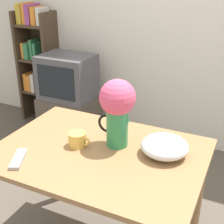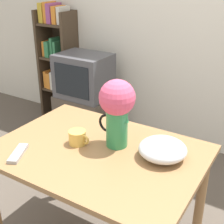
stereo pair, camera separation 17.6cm
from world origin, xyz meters
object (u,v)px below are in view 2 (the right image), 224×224
Objects in this scene: coffee_mug at (78,138)px; white_bowl at (163,149)px; flower_vase at (117,106)px; tv_set at (84,76)px.

white_bowl reaches higher than coffee_mug.
flower_vase reaches higher than coffee_mug.
coffee_mug is 0.50m from white_bowl.
tv_set is at bearing 133.32° from flower_vase.
white_bowl is at bearing 14.23° from coffee_mug.
white_bowl is at bearing 2.97° from flower_vase.
white_bowl is 1.82m from tv_set.
coffee_mug is 0.25× the size of tv_set.
flower_vase is 0.31m from coffee_mug.
white_bowl is (0.28, 0.01, -0.19)m from flower_vase.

